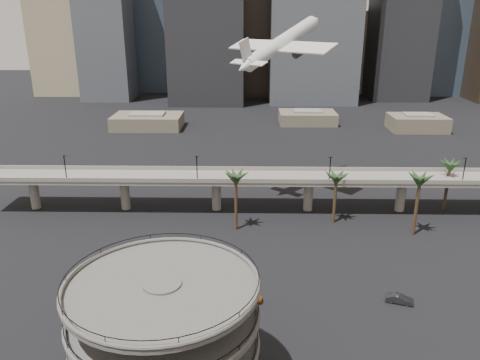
{
  "coord_description": "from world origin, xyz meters",
  "views": [
    {
      "loc": [
        -3.45,
        -49.19,
        44.61
      ],
      "look_at": [
        -4.84,
        28.0,
        17.14
      ],
      "focal_mm": 35.0,
      "sensor_mm": 36.0,
      "label": 1
    }
  ],
  "objects_px": {
    "overpass": "(262,181)",
    "car_a": "(249,297)",
    "car_b": "(399,299)",
    "airborne_jet": "(282,43)",
    "parking_ramp": "(165,331)"
  },
  "relations": [
    {
      "from": "parking_ramp",
      "to": "car_a",
      "type": "relative_size",
      "value": 4.83
    },
    {
      "from": "parking_ramp",
      "to": "overpass",
      "type": "height_order",
      "value": "parking_ramp"
    },
    {
      "from": "overpass",
      "to": "car_a",
      "type": "distance_m",
      "value": 39.12
    },
    {
      "from": "parking_ramp",
      "to": "airborne_jet",
      "type": "xyz_separation_m",
      "value": [
        17.35,
        70.38,
        28.21
      ]
    },
    {
      "from": "airborne_jet",
      "to": "car_a",
      "type": "xyz_separation_m",
      "value": [
        -7.58,
        -49.82,
        -37.26
      ]
    },
    {
      "from": "car_b",
      "to": "airborne_jet",
      "type": "bearing_deg",
      "value": 36.36
    },
    {
      "from": "parking_ramp",
      "to": "car_b",
      "type": "relative_size",
      "value": 5.02
    },
    {
      "from": "car_a",
      "to": "car_b",
      "type": "height_order",
      "value": "car_a"
    },
    {
      "from": "airborne_jet",
      "to": "car_b",
      "type": "xyz_separation_m",
      "value": [
        17.08,
        -49.78,
        -37.32
      ]
    },
    {
      "from": "overpass",
      "to": "airborne_jet",
      "type": "xyz_separation_m",
      "value": [
        4.35,
        11.39,
        30.7
      ]
    },
    {
      "from": "car_a",
      "to": "airborne_jet",
      "type": "bearing_deg",
      "value": -5.95
    },
    {
      "from": "airborne_jet",
      "to": "car_b",
      "type": "relative_size",
      "value": 5.9
    },
    {
      "from": "car_a",
      "to": "car_b",
      "type": "relative_size",
      "value": 1.04
    },
    {
      "from": "airborne_jet",
      "to": "car_a",
      "type": "height_order",
      "value": "airborne_jet"
    },
    {
      "from": "overpass",
      "to": "car_a",
      "type": "xyz_separation_m",
      "value": [
        -3.23,
        -38.43,
        -6.56
      ]
    }
  ]
}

